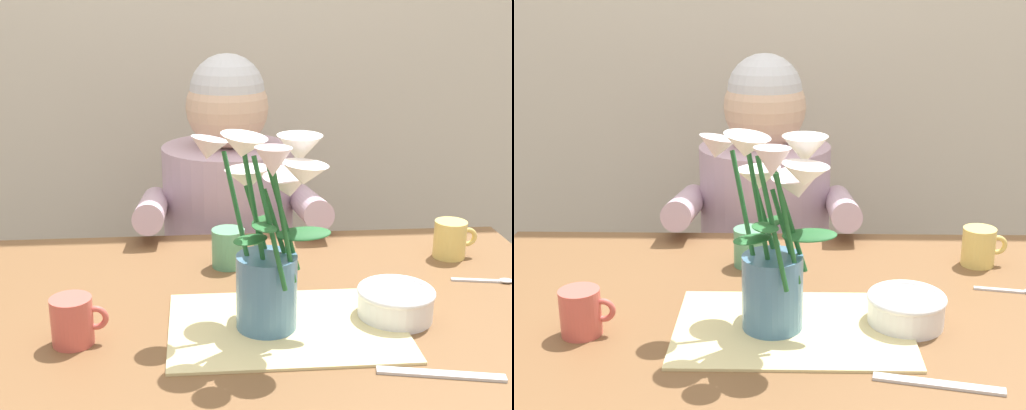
# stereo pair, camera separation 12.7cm
# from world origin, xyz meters

# --- Properties ---
(wood_panel_backdrop) EXTENTS (4.00, 0.10, 2.50)m
(wood_panel_backdrop) POSITION_xyz_m (0.00, 1.05, 1.25)
(wood_panel_backdrop) COLOR beige
(wood_panel_backdrop) RESTS_ON ground_plane
(dining_table) EXTENTS (1.20, 0.80, 0.74)m
(dining_table) POSITION_xyz_m (0.00, 0.00, 0.64)
(dining_table) COLOR brown
(dining_table) RESTS_ON ground_plane
(seated_person) EXTENTS (0.45, 0.47, 1.14)m
(seated_person) POSITION_xyz_m (-0.02, 0.62, 0.56)
(seated_person) COLOR #4C4C56
(seated_person) RESTS_ON ground_plane
(striped_placemat) EXTENTS (0.40, 0.28, 0.00)m
(striped_placemat) POSITION_xyz_m (0.04, -0.08, 0.74)
(striped_placemat) COLOR beige
(striped_placemat) RESTS_ON dining_table
(flower_vase) EXTENTS (0.24, 0.25, 0.35)m
(flower_vase) POSITION_xyz_m (0.01, -0.08, 0.92)
(flower_vase) COLOR teal
(flower_vase) RESTS_ON dining_table
(ceramic_bowl) EXTENTS (0.14, 0.14, 0.06)m
(ceramic_bowl) POSITION_xyz_m (0.24, -0.06, 0.77)
(ceramic_bowl) COLOR white
(ceramic_bowl) RESTS_ON dining_table
(dinner_knife) EXTENTS (0.19, 0.06, 0.00)m
(dinner_knife) POSITION_xyz_m (0.26, -0.25, 0.74)
(dinner_knife) COLOR silver
(dinner_knife) RESTS_ON dining_table
(ceramic_mug) EXTENTS (0.09, 0.07, 0.08)m
(ceramic_mug) POSITION_xyz_m (-0.31, -0.10, 0.78)
(ceramic_mug) COLOR #CC564C
(ceramic_mug) RESTS_ON dining_table
(coffee_cup) EXTENTS (0.09, 0.07, 0.08)m
(coffee_cup) POSITION_xyz_m (-0.04, 0.20, 0.78)
(coffee_cup) COLOR #569970
(coffee_cup) RESTS_ON dining_table
(tea_cup) EXTENTS (0.09, 0.07, 0.08)m
(tea_cup) POSITION_xyz_m (0.43, 0.22, 0.78)
(tea_cup) COLOR #E5C666
(tea_cup) RESTS_ON dining_table
(spoon_0) EXTENTS (0.12, 0.04, 0.01)m
(spoon_0) POSITION_xyz_m (0.47, 0.08, 0.74)
(spoon_0) COLOR silver
(spoon_0) RESTS_ON dining_table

